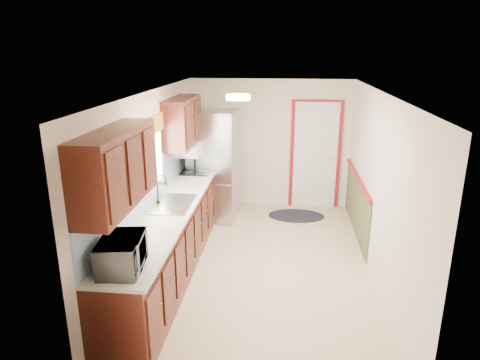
# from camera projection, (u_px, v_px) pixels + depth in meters

# --- Properties ---
(room_shell) EXTENTS (3.20, 5.20, 2.52)m
(room_shell) POSITION_uv_depth(u_px,v_px,m) (262.00, 184.00, 5.68)
(room_shell) COLOR #CEB491
(room_shell) RESTS_ON ground
(kitchen_run) EXTENTS (0.63, 4.00, 2.20)m
(kitchen_run) POSITION_uv_depth(u_px,v_px,m) (167.00, 216.00, 5.65)
(kitchen_run) COLOR #3E150E
(kitchen_run) RESTS_ON ground
(back_wall_trim) EXTENTS (1.12, 2.30, 2.08)m
(back_wall_trim) POSITION_uv_depth(u_px,v_px,m) (324.00, 165.00, 7.77)
(back_wall_trim) COLOR maroon
(back_wall_trim) RESTS_ON ground
(ceiling_fixture) EXTENTS (0.30, 0.30, 0.06)m
(ceiling_fixture) POSITION_uv_depth(u_px,v_px,m) (238.00, 97.00, 5.18)
(ceiling_fixture) COLOR #FFD88C
(ceiling_fixture) RESTS_ON room_shell
(microwave) EXTENTS (0.39, 0.60, 0.38)m
(microwave) POSITION_uv_depth(u_px,v_px,m) (122.00, 250.00, 3.97)
(microwave) COLOR white
(microwave) RESTS_ON kitchen_run
(refrigerator) EXTENTS (0.88, 0.84, 1.92)m
(refrigerator) POSITION_uv_depth(u_px,v_px,m) (214.00, 165.00, 7.51)
(refrigerator) COLOR #B7B7BC
(refrigerator) RESTS_ON ground
(rug) EXTENTS (1.03, 0.68, 0.01)m
(rug) POSITION_uv_depth(u_px,v_px,m) (296.00, 216.00, 7.79)
(rug) COLOR black
(rug) RESTS_ON ground
(cooktop) EXTENTS (0.49, 0.58, 0.02)m
(cooktop) POSITION_uv_depth(u_px,v_px,m) (197.00, 171.00, 7.21)
(cooktop) COLOR black
(cooktop) RESTS_ON kitchen_run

